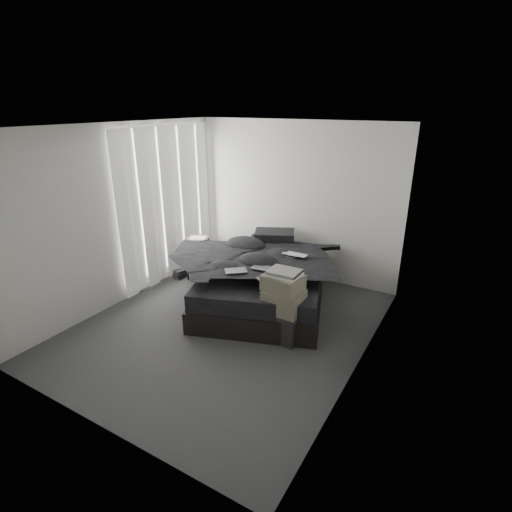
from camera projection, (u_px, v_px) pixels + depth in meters
The scene contains 25 objects.
floor at pixel (227, 325), 5.44m from camera, with size 3.60×4.20×0.01m, color #343436.
ceiling at pixel (220, 126), 4.50m from camera, with size 3.60×4.20×0.01m, color white.
wall_back at pixel (295, 201), 6.67m from camera, with size 3.60×0.01×2.60m, color beige.
wall_front at pixel (79, 304), 3.28m from camera, with size 3.60×0.01×2.60m, color beige.
wall_left at pixel (122, 216), 5.82m from camera, with size 0.01×4.20×2.60m, color beige.
wall_right at pixel (367, 262), 4.13m from camera, with size 0.01×4.20×2.60m, color beige.
window_left at pixel (165, 200), 6.52m from camera, with size 0.02×2.00×2.30m, color white.
curtain_left at pixel (168, 205), 6.52m from camera, with size 0.06×2.12×2.48m, color white.
bed at pixel (264, 292), 6.05m from camera, with size 1.73×2.29×0.31m, color black.
mattress at pixel (264, 275), 5.95m from camera, with size 1.66×2.22×0.24m, color black.
duvet at pixel (263, 261), 5.81m from camera, with size 1.69×1.95×0.27m, color black.
pillow_lower at pixel (270, 243), 6.70m from camera, with size 0.69×0.47×0.16m, color black.
pillow_upper at pixel (274, 235), 6.62m from camera, with size 0.64×0.44×0.14m, color black.
laptop at pixel (293, 251), 5.78m from camera, with size 0.37×0.24×0.03m, color silver.
comic_a at pixel (236, 265), 5.30m from camera, with size 0.29×0.19×0.01m, color black.
comic_b at pixel (262, 262), 5.39m from camera, with size 0.29×0.19×0.01m, color black.
comic_c at pixel (269, 272), 5.06m from camera, with size 0.29×0.19×0.01m, color black.
side_stand at pixel (198, 258), 6.82m from camera, with size 0.39×0.39×0.72m, color black.
papers at pixel (198, 238), 6.67m from camera, with size 0.28×0.20×0.01m, color white.
floor_books at pixel (180, 274), 6.90m from camera, with size 0.14×0.20×0.14m, color black.
box_lower at pixel (283, 324), 5.13m from camera, with size 0.51×0.40×0.38m, color black.
box_mid at pixel (284, 301), 4.99m from camera, with size 0.48×0.38×0.29m, color #5E5A4A.
box_upper at pixel (283, 283), 4.92m from camera, with size 0.45×0.37×0.20m, color #5E5A4A.
art_book_white at pixel (284, 274), 4.88m from camera, with size 0.39×0.31×0.04m, color silver.
art_book_snake at pixel (284, 272), 4.85m from camera, with size 0.38×0.30×0.04m, color silver.
Camera 1 is at (2.73, -3.89, 2.85)m, focal length 28.00 mm.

